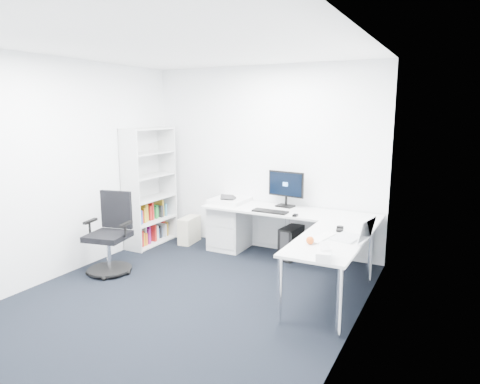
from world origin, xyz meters
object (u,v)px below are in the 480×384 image
at_px(bookshelf, 150,187).
at_px(monitor, 286,189).
at_px(l_desk, 279,242).
at_px(laptop, 347,227).
at_px(task_chair, 108,234).

distance_m(bookshelf, monitor, 2.10).
xyz_separation_m(l_desk, monitor, (-0.13, 0.53, 0.62)).
bearing_deg(l_desk, laptop, -30.75).
relative_size(task_chair, monitor, 1.90).
xyz_separation_m(bookshelf, monitor, (2.05, 0.48, 0.07)).
bearing_deg(l_desk, task_chair, -147.69).
bearing_deg(bookshelf, task_chair, -75.95).
bearing_deg(laptop, l_desk, 159.89).
distance_m(bookshelf, laptop, 3.26).
bearing_deg(task_chair, bookshelf, 92.80).
bearing_deg(bookshelf, l_desk, -1.32).
bearing_deg(laptop, monitor, 145.98).
xyz_separation_m(task_chair, laptop, (2.89, 0.57, 0.32)).
relative_size(bookshelf, task_chair, 1.75).
relative_size(l_desk, laptop, 6.68).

